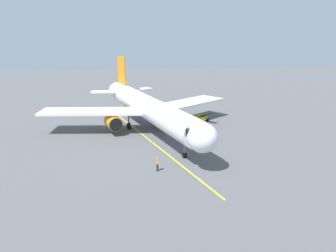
% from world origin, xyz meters
% --- Properties ---
extents(ground_plane, '(220.00, 220.00, 0.00)m').
position_xyz_m(ground_plane, '(0.00, 0.00, 0.00)').
color(ground_plane, '#565659').
extents(apron_lead_in_line, '(10.60, 38.70, 0.01)m').
position_xyz_m(apron_lead_in_line, '(-0.20, 5.72, 0.01)').
color(apron_lead_in_line, yellow).
rests_on(apron_lead_in_line, ground).
extents(airplane, '(33.62, 39.74, 11.50)m').
position_xyz_m(airplane, '(-0.13, -0.56, 4.00)').
color(airplane, white).
rests_on(airplane, ground).
extents(ground_crew_marshaller, '(0.28, 0.42, 1.71)m').
position_xyz_m(ground_crew_marshaller, '(0.36, 16.71, 0.89)').
color(ground_crew_marshaller, '#23232D').
rests_on(ground_crew_marshaller, ground).
extents(belt_loader_near_nose, '(2.92, 4.68, 2.32)m').
position_xyz_m(belt_loader_near_nose, '(-10.73, -6.12, 0.71)').
color(belt_loader_near_nose, yellow).
rests_on(belt_loader_near_nose, ground).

